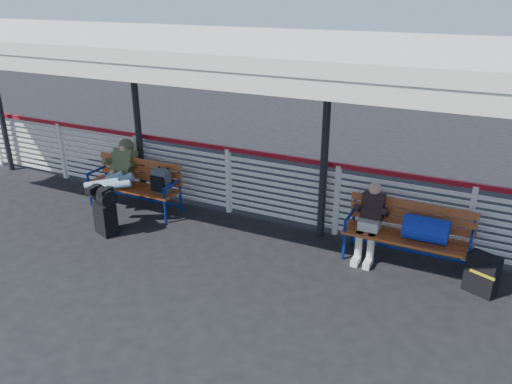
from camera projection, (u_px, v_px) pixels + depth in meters
The scene contains 9 objects.
ground at pixel (168, 259), 7.51m from camera, with size 60.00×60.00×0.00m, color black.
fence at pixel (228, 178), 8.84m from camera, with size 12.08×0.08×1.24m.
canopy at pixel (190, 44), 7.08m from camera, with size 12.60×3.60×3.16m.
luggage_stack at pixel (104, 209), 8.13m from camera, with size 0.56×0.43×0.82m.
bench_left at pixel (142, 180), 8.96m from camera, with size 1.80×0.56×0.92m.
bench_right at pixel (418, 229), 7.09m from camera, with size 1.80×0.56×0.92m.
traveler_man at pixel (115, 177), 8.74m from camera, with size 0.94×1.63×0.77m.
companion_person at pixel (370, 221), 7.36m from camera, with size 0.32×0.66×1.15m.
suitcase_side at pixel (482, 274), 6.58m from camera, with size 0.45×0.37×0.55m.
Camera 1 is at (4.09, -5.32, 3.77)m, focal length 35.00 mm.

